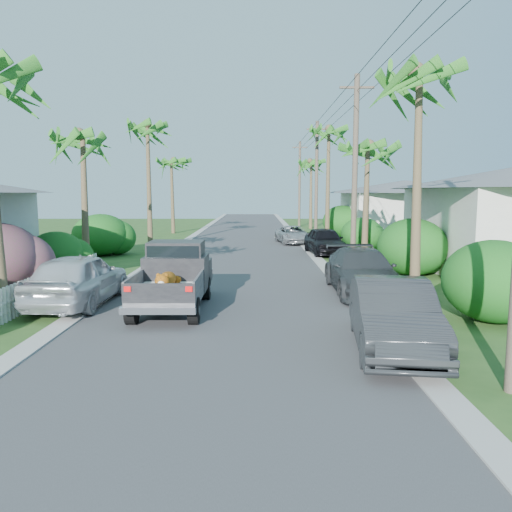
{
  "coord_description": "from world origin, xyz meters",
  "views": [
    {
      "loc": [
        0.97,
        -10.66,
        3.58
      ],
      "look_at": [
        0.96,
        6.61,
        1.4
      ],
      "focal_mm": 35.0,
      "sensor_mm": 36.0,
      "label": 1
    }
  ],
  "objects_px": {
    "parked_car_rm": "(362,272)",
    "palm_r_a": "(422,73)",
    "palm_l_b": "(82,135)",
    "palm_r_c": "(329,130)",
    "palm_l_c": "(147,125)",
    "pickup_truck": "(175,275)",
    "utility_pole_c": "(316,180)",
    "parked_car_rf": "(325,241)",
    "parked_car_rd": "(293,235)",
    "house_right_far": "(404,211)",
    "palm_r_d": "(311,161)",
    "utility_pole_b": "(355,171)",
    "parked_car_rn": "(393,316)",
    "utility_pole_d": "(300,184)",
    "palm_l_d": "(172,161)",
    "palm_r_b": "(368,146)",
    "parked_car_ln": "(78,279)"
  },
  "relations": [
    {
      "from": "utility_pole_b",
      "to": "parked_car_ln",
      "type": "bearing_deg",
      "value": -142.36
    },
    {
      "from": "palm_r_a",
      "to": "house_right_far",
      "type": "bearing_deg",
      "value": 74.4
    },
    {
      "from": "house_right_far",
      "to": "palm_r_c",
      "type": "bearing_deg",
      "value": -149.53
    },
    {
      "from": "palm_r_d",
      "to": "parked_car_rd",
      "type": "bearing_deg",
      "value": -100.75
    },
    {
      "from": "palm_l_c",
      "to": "palm_r_b",
      "type": "xyz_separation_m",
      "value": [
        12.6,
        -7.0,
        -1.96
      ]
    },
    {
      "from": "parked_car_rn",
      "to": "palm_r_d",
      "type": "xyz_separation_m",
      "value": [
        2.41,
        39.58,
        5.94
      ]
    },
    {
      "from": "parked_car_rm",
      "to": "palm_r_a",
      "type": "height_order",
      "value": "palm_r_a"
    },
    {
      "from": "pickup_truck",
      "to": "utility_pole_b",
      "type": "distance_m",
      "value": 11.42
    },
    {
      "from": "palm_l_c",
      "to": "utility_pole_b",
      "type": "bearing_deg",
      "value": -37.81
    },
    {
      "from": "house_right_far",
      "to": "utility_pole_d",
      "type": "xyz_separation_m",
      "value": [
        -7.4,
        13.0,
        2.48
      ]
    },
    {
      "from": "pickup_truck",
      "to": "utility_pole_b",
      "type": "relative_size",
      "value": 0.57
    },
    {
      "from": "pickup_truck",
      "to": "utility_pole_d",
      "type": "height_order",
      "value": "utility_pole_d"
    },
    {
      "from": "utility_pole_b",
      "to": "house_right_far",
      "type": "bearing_deg",
      "value": 66.48
    },
    {
      "from": "palm_r_b",
      "to": "parked_car_rn",
      "type": "bearing_deg",
      "value": -99.78
    },
    {
      "from": "palm_l_c",
      "to": "pickup_truck",
      "type": "bearing_deg",
      "value": -75.54
    },
    {
      "from": "utility_pole_b",
      "to": "utility_pole_d",
      "type": "relative_size",
      "value": 1.0
    },
    {
      "from": "parked_car_rm",
      "to": "palm_l_c",
      "type": "relative_size",
      "value": 0.58
    },
    {
      "from": "palm_l_b",
      "to": "palm_r_d",
      "type": "distance_m",
      "value": 31.0
    },
    {
      "from": "pickup_truck",
      "to": "utility_pole_c",
      "type": "relative_size",
      "value": 0.57
    },
    {
      "from": "pickup_truck",
      "to": "utility_pole_d",
      "type": "distance_m",
      "value": 38.96
    },
    {
      "from": "pickup_truck",
      "to": "parked_car_rn",
      "type": "distance_m",
      "value": 7.22
    },
    {
      "from": "utility_pole_b",
      "to": "utility_pole_d",
      "type": "xyz_separation_m",
      "value": [
        0.0,
        30.0,
        0.0
      ]
    },
    {
      "from": "palm_r_b",
      "to": "house_right_far",
      "type": "xyz_separation_m",
      "value": [
        6.4,
        15.0,
        -3.83
      ]
    },
    {
      "from": "palm_r_b",
      "to": "house_right_far",
      "type": "bearing_deg",
      "value": 66.89
    },
    {
      "from": "palm_r_c",
      "to": "utility_pole_d",
      "type": "height_order",
      "value": "palm_r_c"
    },
    {
      "from": "parked_car_rn",
      "to": "palm_r_c",
      "type": "height_order",
      "value": "palm_r_c"
    },
    {
      "from": "palm_l_d",
      "to": "parked_car_rm",
      "type": "bearing_deg",
      "value": -67.36
    },
    {
      "from": "house_right_far",
      "to": "palm_r_a",
      "type": "bearing_deg",
      "value": -105.6
    },
    {
      "from": "parked_car_rf",
      "to": "palm_l_c",
      "type": "relative_size",
      "value": 0.5
    },
    {
      "from": "house_right_far",
      "to": "pickup_truck",
      "type": "bearing_deg",
      "value": -120.14
    },
    {
      "from": "parked_car_rd",
      "to": "palm_l_c",
      "type": "bearing_deg",
      "value": -171.16
    },
    {
      "from": "utility_pole_c",
      "to": "palm_l_c",
      "type": "bearing_deg",
      "value": -152.65
    },
    {
      "from": "parked_car_ln",
      "to": "palm_r_d",
      "type": "height_order",
      "value": "palm_r_d"
    },
    {
      "from": "palm_r_a",
      "to": "house_right_far",
      "type": "xyz_separation_m",
      "value": [
        6.7,
        24.0,
        -5.3
      ]
    },
    {
      "from": "pickup_truck",
      "to": "parked_car_ln",
      "type": "height_order",
      "value": "pickup_truck"
    },
    {
      "from": "palm_r_a",
      "to": "parked_car_rf",
      "type": "bearing_deg",
      "value": 95.96
    },
    {
      "from": "utility_pole_b",
      "to": "parked_car_rd",
      "type": "bearing_deg",
      "value": 99.44
    },
    {
      "from": "utility_pole_c",
      "to": "parked_car_rd",
      "type": "bearing_deg",
      "value": -122.18
    },
    {
      "from": "parked_car_rm",
      "to": "pickup_truck",
      "type": "bearing_deg",
      "value": -161.33
    },
    {
      "from": "house_right_far",
      "to": "parked_car_rd",
      "type": "bearing_deg",
      "value": -151.28
    },
    {
      "from": "parked_car_rf",
      "to": "house_right_far",
      "type": "relative_size",
      "value": 0.51
    },
    {
      "from": "parked_car_rn",
      "to": "palm_l_b",
      "type": "height_order",
      "value": "palm_l_b"
    },
    {
      "from": "parked_car_rf",
      "to": "parked_car_rd",
      "type": "xyz_separation_m",
      "value": [
        -1.37,
        6.41,
        -0.17
      ]
    },
    {
      "from": "palm_r_a",
      "to": "parked_car_ln",
      "type": "bearing_deg",
      "value": -175.03
    },
    {
      "from": "house_right_far",
      "to": "utility_pole_b",
      "type": "relative_size",
      "value": 1.0
    },
    {
      "from": "parked_car_rm",
      "to": "utility_pole_d",
      "type": "xyz_separation_m",
      "value": [
        0.84,
        36.0,
        3.82
      ]
    },
    {
      "from": "palm_l_b",
      "to": "palm_r_c",
      "type": "bearing_deg",
      "value": 47.12
    },
    {
      "from": "parked_car_rd",
      "to": "utility_pole_b",
      "type": "height_order",
      "value": "utility_pole_b"
    },
    {
      "from": "utility_pole_b",
      "to": "utility_pole_d",
      "type": "distance_m",
      "value": 30.0
    },
    {
      "from": "palm_l_d",
      "to": "utility_pole_d",
      "type": "relative_size",
      "value": 0.86
    }
  ]
}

